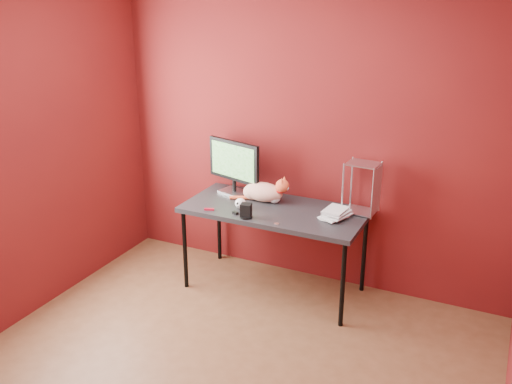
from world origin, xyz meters
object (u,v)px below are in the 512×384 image
at_px(desk, 274,214).
at_px(monitor, 234,164).
at_px(speaker, 246,211).
at_px(book_stack, 330,164).
at_px(cat, 264,192).
at_px(skull_mug, 240,203).

distance_m(desk, monitor, 0.59).
bearing_deg(speaker, book_stack, 17.78).
relative_size(desk, book_stack, 1.74).
bearing_deg(desk, monitor, 159.52).
bearing_deg(cat, skull_mug, -112.47).
distance_m(desk, cat, 0.23).
bearing_deg(speaker, monitor, 115.07).
bearing_deg(desk, skull_mug, -153.55).
bearing_deg(speaker, desk, 53.94).
relative_size(skull_mug, book_stack, 0.11).
xyz_separation_m(skull_mug, book_stack, (0.70, 0.17, 0.39)).
xyz_separation_m(cat, speaker, (0.03, -0.39, -0.03)).
bearing_deg(speaker, cat, 81.95).
distance_m(monitor, skull_mug, 0.43).
bearing_deg(speaker, skull_mug, 118.18).
xyz_separation_m(desk, skull_mug, (-0.25, -0.13, 0.10)).
xyz_separation_m(skull_mug, speaker, (0.13, -0.15, 0.01)).
distance_m(cat, speaker, 0.39).
bearing_deg(monitor, desk, -5.02).
bearing_deg(book_stack, desk, -173.82).
bearing_deg(book_stack, cat, 173.95).
distance_m(monitor, speaker, 0.60).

